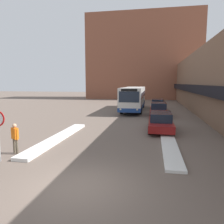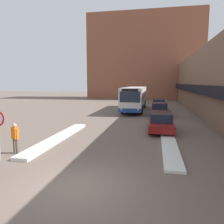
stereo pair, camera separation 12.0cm
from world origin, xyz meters
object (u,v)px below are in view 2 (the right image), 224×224
parked_car_middle (159,109)px  parked_car_back (159,104)px  city_bus (135,98)px  pedestrian (15,135)px  parked_car_front (161,122)px

parked_car_middle → parked_car_back: bearing=90.0°
city_bus → parked_car_back: (3.22, 1.90, -1.01)m
pedestrian → parked_car_middle: bearing=91.3°
parked_car_middle → parked_car_back: parked_car_middle is taller
parked_car_front → parked_car_back: bearing=90.0°
city_bus → parked_car_front: size_ratio=2.49×
pedestrian → parked_car_back: bearing=98.7°
parked_car_front → pedestrian: (-7.73, -7.18, 0.25)m
parked_car_back → parked_car_middle: bearing=-90.0°
parked_car_middle → parked_car_back: (0.00, 6.44, -0.04)m
parked_car_front → city_bus: bearing=104.7°
parked_car_back → pedestrian: bearing=-109.9°
city_bus → parked_car_front: 12.77m
parked_car_back → pedestrian: pedestrian is taller
parked_car_front → parked_car_middle: (-0.00, 7.78, 0.02)m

